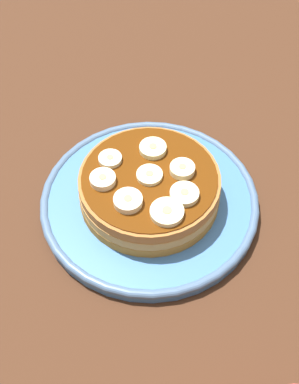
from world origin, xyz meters
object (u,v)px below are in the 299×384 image
(banana_slice_5, at_px, (128,201))
(banana_slice_6, at_px, (184,194))
(banana_slice_1, at_px, (182,169))
(banana_slice_4, at_px, (110,159))
(banana_slice_0, at_px, (149,179))
(banana_slice_7, at_px, (103,180))
(banana_slice_3, at_px, (167,212))
(pancake_stack, at_px, (150,188))
(banana_slice_2, at_px, (153,149))
(plate, at_px, (150,201))

(banana_slice_5, relative_size, banana_slice_6, 0.99)
(banana_slice_1, xyz_separation_m, banana_slice_4, (-0.08, -0.01, -0.00))
(banana_slice_0, distance_m, banana_slice_7, 0.05)
(banana_slice_0, bearing_deg, banana_slice_7, -156.52)
(banana_slice_3, bearing_deg, banana_slice_7, 168.63)
(pancake_stack, height_order, banana_slice_3, banana_slice_3)
(banana_slice_6, height_order, banana_slice_7, banana_slice_7)
(banana_slice_1, bearing_deg, banana_slice_4, -170.66)
(banana_slice_1, xyz_separation_m, banana_slice_5, (-0.04, -0.06, -0.00))
(banana_slice_3, height_order, banana_slice_7, banana_slice_7)
(banana_slice_3, bearing_deg, pancake_stack, 129.81)
(banana_slice_6, bearing_deg, banana_slice_5, -150.05)
(banana_slice_0, xyz_separation_m, banana_slice_6, (0.04, -0.01, 0.00))
(banana_slice_4, bearing_deg, banana_slice_3, -29.13)
(banana_slice_2, relative_size, banana_slice_3, 0.87)
(banana_slice_2, xyz_separation_m, banana_slice_5, (0.00, -0.08, 0.00))
(plate, height_order, banana_slice_5, banana_slice_5)
(plate, xyz_separation_m, pancake_stack, (0.00, -0.00, 0.02))
(plate, xyz_separation_m, banana_slice_2, (-0.01, 0.04, 0.05))
(plate, xyz_separation_m, banana_slice_4, (-0.05, 0.01, 0.05))
(plate, bearing_deg, pancake_stack, -13.98)
(banana_slice_1, bearing_deg, plate, -147.83)
(pancake_stack, xyz_separation_m, banana_slice_0, (0.00, -0.00, 0.02))
(banana_slice_7, bearing_deg, pancake_stack, 28.28)
(banana_slice_4, bearing_deg, banana_slice_2, 38.51)
(banana_slice_3, distance_m, banana_slice_6, 0.03)
(banana_slice_1, height_order, banana_slice_4, banana_slice_1)
(pancake_stack, bearing_deg, banana_slice_7, -151.72)
(banana_slice_5, height_order, banana_slice_7, same)
(pancake_stack, relative_size, banana_slice_6, 5.36)
(banana_slice_5, bearing_deg, banana_slice_0, 75.52)
(banana_slice_4, relative_size, banana_slice_6, 0.85)
(banana_slice_2, bearing_deg, pancake_stack, -73.44)
(banana_slice_2, height_order, banana_slice_7, same)
(banana_slice_2, bearing_deg, banana_slice_4, -141.49)
(banana_slice_0, height_order, banana_slice_4, same)
(banana_slice_0, relative_size, banana_slice_4, 1.10)
(banana_slice_3, bearing_deg, banana_slice_1, 93.49)
(banana_slice_2, relative_size, banana_slice_4, 1.18)
(pancake_stack, bearing_deg, banana_slice_4, 172.65)
(banana_slice_3, relative_size, banana_slice_4, 1.35)
(banana_slice_2, relative_size, banana_slice_5, 1.01)
(pancake_stack, distance_m, banana_slice_2, 0.05)
(banana_slice_7, bearing_deg, plate, 29.07)
(banana_slice_0, height_order, banana_slice_2, banana_slice_2)
(banana_slice_5, bearing_deg, banana_slice_1, 57.65)
(pancake_stack, height_order, banana_slice_2, banana_slice_2)
(banana_slice_5, distance_m, banana_slice_6, 0.06)
(plate, relative_size, banana_slice_2, 8.16)
(banana_slice_7, bearing_deg, banana_slice_6, 8.15)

